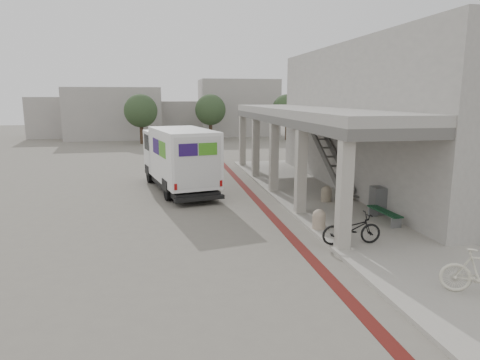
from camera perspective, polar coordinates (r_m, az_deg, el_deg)
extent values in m
plane|color=#69635A|center=(15.86, 1.25, -5.60)|extent=(120.00, 120.00, 0.00)
cube|color=#4E130F|center=(17.95, 3.10, -3.61)|extent=(0.35, 40.00, 0.01)
cube|color=gray|center=(17.08, 14.56, -4.54)|extent=(4.40, 28.00, 0.12)
cube|color=gray|center=(22.03, 18.06, 7.80)|extent=(4.30, 17.00, 7.00)
cube|color=#5A5854|center=(20.52, 8.70, 8.01)|extent=(3.40, 16.90, 0.35)
cube|color=gray|center=(20.51, 8.73, 8.99)|extent=(3.40, 16.90, 0.35)
cube|color=#999591|center=(49.16, -16.30, 8.53)|extent=(10.00, 6.00, 5.50)
cube|color=#999591|center=(52.98, -8.20, 8.20)|extent=(8.00, 6.00, 4.00)
cube|color=#999591|center=(51.70, -0.26, 9.63)|extent=(9.00, 6.00, 6.50)
cube|color=#999591|center=(53.07, -22.45, 7.76)|extent=(7.00, 5.00, 4.50)
cylinder|color=#38281C|center=(43.06, -12.98, 6.33)|extent=(0.36, 0.36, 2.40)
sphere|color=#2C3E24|center=(42.95, -13.10, 8.99)|extent=(3.20, 3.20, 3.20)
cylinder|color=#38281C|center=(45.29, -3.93, 6.80)|extent=(0.36, 0.36, 2.40)
sphere|color=#2C3E24|center=(45.19, -3.97, 9.33)|extent=(3.20, 3.20, 3.20)
cylinder|color=#38281C|center=(45.91, 6.25, 6.82)|extent=(0.36, 0.36, 2.40)
sphere|color=#2C3E24|center=(45.81, 6.31, 9.32)|extent=(3.20, 3.20, 3.20)
cube|color=black|center=(21.26, -8.08, -0.36)|extent=(3.29, 6.86, 0.28)
cube|color=white|center=(20.20, -7.60, 3.26)|extent=(3.22, 5.26, 2.45)
cube|color=white|center=(23.36, -9.63, 3.90)|extent=(2.58, 2.22, 2.17)
cube|color=white|center=(24.42, -10.08, 2.29)|extent=(2.14, 0.98, 0.75)
cube|color=black|center=(24.03, -10.07, 5.32)|extent=(2.12, 0.88, 0.99)
cube|color=black|center=(18.07, -5.41, -2.48)|extent=(2.17, 0.68, 0.17)
cube|color=#291359|center=(20.54, -11.17, 4.46)|extent=(0.29, 1.29, 0.71)
cube|color=#429320|center=(19.17, -10.34, 4.03)|extent=(0.29, 1.29, 0.71)
cube|color=#291359|center=(17.65, -6.92, 4.00)|extent=(0.79, 0.19, 0.52)
cube|color=#429320|center=(17.89, -4.29, 4.15)|extent=(0.79, 0.19, 0.52)
cylinder|color=black|center=(23.40, -11.92, 0.67)|extent=(0.43, 0.88, 0.85)
cylinder|color=black|center=(23.82, -7.24, 1.01)|extent=(0.43, 0.88, 0.85)
cylinder|color=black|center=(19.23, -9.55, -1.47)|extent=(0.43, 0.88, 0.85)
cylinder|color=black|center=(19.74, -3.95, -1.02)|extent=(0.43, 0.88, 0.85)
cube|color=gray|center=(15.64, 20.10, -5.37)|extent=(0.38, 0.10, 0.37)
cube|color=gray|center=(16.83, 17.32, -4.05)|extent=(0.38, 0.10, 0.37)
cube|color=#133A21|center=(16.10, 18.29, -4.02)|extent=(0.22, 1.77, 0.04)
cube|color=#133A21|center=(16.17, 18.70, -3.98)|extent=(0.22, 1.77, 0.04)
cube|color=#133A21|center=(16.25, 19.12, -3.94)|extent=(0.22, 1.77, 0.04)
cylinder|color=tan|center=(14.89, 10.47, -5.53)|extent=(0.45, 0.45, 0.45)
sphere|color=tan|center=(14.82, 10.50, -4.70)|extent=(0.45, 0.45, 0.45)
cylinder|color=gray|center=(18.75, 11.43, -2.11)|extent=(0.45, 0.45, 0.45)
sphere|color=gray|center=(18.70, 11.45, -1.44)|extent=(0.45, 0.45, 0.45)
cube|color=slate|center=(17.23, 17.91, -2.59)|extent=(0.50, 0.65, 1.04)
imported|color=black|center=(13.49, 14.64, -6.31)|extent=(1.86, 0.72, 0.97)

